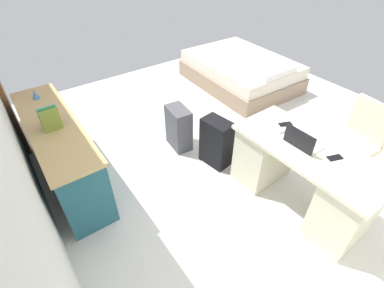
% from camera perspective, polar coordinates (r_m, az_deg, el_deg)
% --- Properties ---
extents(ground_plane, '(5.64, 5.64, 0.00)m').
position_cam_1_polar(ground_plane, '(3.86, 6.43, -0.13)').
color(ground_plane, silver).
extents(desk, '(1.45, 0.69, 0.73)m').
position_cam_1_polar(desk, '(3.08, 21.20, -5.88)').
color(desk, beige).
rests_on(desk, ground_plane).
extents(office_chair, '(0.52, 0.52, 0.94)m').
position_cam_1_polar(office_chair, '(3.61, 29.47, -0.48)').
color(office_chair, black).
rests_on(office_chair, ground_plane).
extents(credenza, '(1.80, 0.48, 0.79)m').
position_cam_1_polar(credenza, '(3.42, -24.67, -1.55)').
color(credenza, '#235B6B').
rests_on(credenza, ground_plane).
extents(bed, '(1.94, 1.45, 0.58)m').
position_cam_1_polar(bed, '(5.31, 9.79, 14.18)').
color(bed, gray).
rests_on(bed, ground_plane).
extents(suitcase_black, '(0.39, 0.27, 0.61)m').
position_cam_1_polar(suitcase_black, '(3.40, 4.88, 0.32)').
color(suitcase_black, black).
rests_on(suitcase_black, ground_plane).
extents(suitcase_spare_grey, '(0.38, 0.26, 0.57)m').
position_cam_1_polar(suitcase_spare_grey, '(3.66, -2.69, 3.26)').
color(suitcase_spare_grey, '#4C4C51').
rests_on(suitcase_spare_grey, ground_plane).
extents(laptop, '(0.31, 0.23, 0.21)m').
position_cam_1_polar(laptop, '(2.82, 21.21, 0.35)').
color(laptop, silver).
rests_on(laptop, desk).
extents(computer_mouse, '(0.06, 0.10, 0.03)m').
position_cam_1_polar(computer_mouse, '(2.98, 17.59, 2.63)').
color(computer_mouse, white).
rests_on(computer_mouse, desk).
extents(cell_phone_near_laptop, '(0.11, 0.15, 0.01)m').
position_cam_1_polar(cell_phone_near_laptop, '(2.84, 26.80, -2.47)').
color(cell_phone_near_laptop, black).
rests_on(cell_phone_near_laptop, desk).
extents(cell_phone_by_mouse, '(0.11, 0.15, 0.01)m').
position_cam_1_polar(cell_phone_by_mouse, '(3.10, 18.27, 3.82)').
color(cell_phone_by_mouse, black).
rests_on(cell_phone_by_mouse, desk).
extents(book_row, '(0.16, 0.17, 0.24)m').
position_cam_1_polar(book_row, '(3.07, -26.71, 4.68)').
color(book_row, olive).
rests_on(book_row, credenza).
extents(figurine_small, '(0.08, 0.08, 0.11)m').
position_cam_1_polar(figurine_small, '(3.71, -29.03, 8.74)').
color(figurine_small, '#4C7FBF').
rests_on(figurine_small, credenza).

